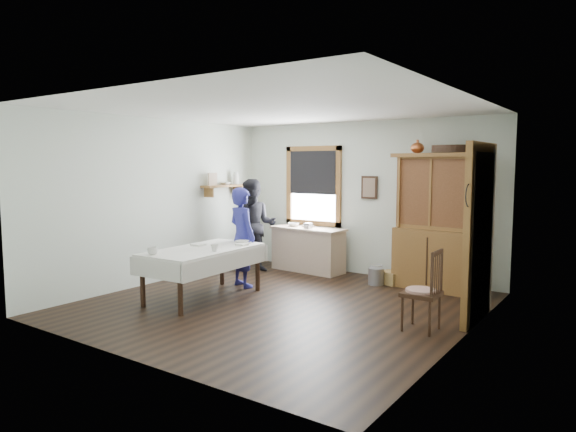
{
  "coord_description": "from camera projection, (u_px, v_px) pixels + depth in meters",
  "views": [
    {
      "loc": [
        4.09,
        -5.68,
        1.95
      ],
      "look_at": [
        -0.07,
        0.3,
        1.22
      ],
      "focal_mm": 32.0,
      "sensor_mm": 36.0,
      "label": 1
    }
  ],
  "objects": [
    {
      "name": "room",
      "position": [
        280.0,
        208.0,
        7.02
      ],
      "size": [
        5.01,
        5.01,
        2.7
      ],
      "color": "black",
      "rests_on": "ground"
    },
    {
      "name": "window",
      "position": [
        313.0,
        182.0,
        9.58
      ],
      "size": [
        1.18,
        0.07,
        1.48
      ],
      "color": "white",
      "rests_on": "room"
    },
    {
      "name": "doorway",
      "position": [
        481.0,
        228.0,
        6.34
      ],
      "size": [
        0.09,
        1.14,
        2.22
      ],
      "color": "#493D34",
      "rests_on": "room"
    },
    {
      "name": "wall_shelf",
      "position": [
        225.0,
        185.0,
        9.61
      ],
      "size": [
        0.24,
        1.0,
        0.44
      ],
      "color": "olive",
      "rests_on": "room"
    },
    {
      "name": "framed_picture",
      "position": [
        369.0,
        188.0,
        8.93
      ],
      "size": [
        0.3,
        0.04,
        0.4
      ],
      "primitive_type": "cube",
      "color": "#361E13",
      "rests_on": "room"
    },
    {
      "name": "rug_beater",
      "position": [
        469.0,
        185.0,
        5.84
      ],
      "size": [
        0.01,
        0.27,
        0.27
      ],
      "primitive_type": "torus",
      "rotation": [
        0.0,
        1.57,
        0.0
      ],
      "color": "black",
      "rests_on": "room"
    },
    {
      "name": "work_counter",
      "position": [
        308.0,
        249.0,
        9.39
      ],
      "size": [
        1.44,
        0.64,
        0.8
      ],
      "primitive_type": "cube",
      "rotation": [
        0.0,
        0.0,
        -0.08
      ],
      "color": "tan",
      "rests_on": "room"
    },
    {
      "name": "china_hutch",
      "position": [
        434.0,
        222.0,
        7.99
      ],
      "size": [
        1.28,
        0.67,
        2.12
      ],
      "primitive_type": "cube",
      "rotation": [
        0.0,
        0.0,
        -0.06
      ],
      "color": "olive",
      "rests_on": "room"
    },
    {
      "name": "dining_table",
      "position": [
        203.0,
        273.0,
        7.47
      ],
      "size": [
        1.05,
        1.88,
        0.74
      ],
      "primitive_type": "cube",
      "rotation": [
        0.0,
        0.0,
        0.04
      ],
      "color": "silver",
      "rests_on": "room"
    },
    {
      "name": "spindle_chair",
      "position": [
        421.0,
        290.0,
        6.01
      ],
      "size": [
        0.46,
        0.46,
        0.97
      ],
      "primitive_type": "cube",
      "rotation": [
        0.0,
        0.0,
        0.03
      ],
      "color": "#361E13",
      "rests_on": "room"
    },
    {
      "name": "pail",
      "position": [
        376.0,
        276.0,
        8.35
      ],
      "size": [
        0.33,
        0.33,
        0.27
      ],
      "primitive_type": "cube",
      "rotation": [
        0.0,
        0.0,
        0.36
      ],
      "color": "#97989F",
      "rests_on": "room"
    },
    {
      "name": "wicker_basket",
      "position": [
        391.0,
        278.0,
        8.38
      ],
      "size": [
        0.42,
        0.36,
        0.21
      ],
      "primitive_type": "cube",
      "rotation": [
        0.0,
        0.0,
        -0.38
      ],
      "color": "#9E8147",
      "rests_on": "room"
    },
    {
      "name": "woman_blue",
      "position": [
        242.0,
        241.0,
        8.17
      ],
      "size": [
        0.62,
        0.5,
        1.47
      ],
      "primitive_type": "imported",
      "rotation": [
        0.0,
        0.0,
        2.82
      ],
      "color": "navy",
      "rests_on": "room"
    },
    {
      "name": "figure_dark",
      "position": [
        254.0,
        229.0,
        9.35
      ],
      "size": [
        0.95,
        0.89,
        1.56
      ],
      "primitive_type": "imported",
      "rotation": [
        0.0,
        0.0,
        0.53
      ],
      "color": "black",
      "rests_on": "room"
    },
    {
      "name": "table_cup_a",
      "position": [
        153.0,
        251.0,
        6.9
      ],
      "size": [
        0.16,
        0.16,
        0.11
      ],
      "primitive_type": "imported",
      "rotation": [
        0.0,
        0.0,
        -0.23
      ],
      "color": "silver",
      "rests_on": "dining_table"
    },
    {
      "name": "table_cup_b",
      "position": [
        214.0,
        248.0,
        7.18
      ],
      "size": [
        0.14,
        0.14,
        0.1
      ],
      "primitive_type": "imported",
      "rotation": [
        0.0,
        0.0,
        0.43
      ],
      "color": "silver",
      "rests_on": "dining_table"
    },
    {
      "name": "table_bowl",
      "position": [
        242.0,
        242.0,
        7.87
      ],
      "size": [
        0.25,
        0.25,
        0.06
      ],
      "primitive_type": "imported",
      "rotation": [
        0.0,
        0.0,
        0.15
      ],
      "color": "silver",
      "rests_on": "dining_table"
    },
    {
      "name": "counter_book",
      "position": [
        302.0,
        226.0,
        9.49
      ],
      "size": [
        0.28,
        0.29,
        0.02
      ],
      "primitive_type": "imported",
      "rotation": [
        0.0,
        0.0,
        0.73
      ],
      "color": "#806855",
      "rests_on": "work_counter"
    },
    {
      "name": "counter_bowl",
      "position": [
        293.0,
        225.0,
        9.55
      ],
      "size": [
        0.24,
        0.24,
        0.07
      ],
      "primitive_type": "imported",
      "rotation": [
        0.0,
        0.0,
        -0.19
      ],
      "color": "silver",
      "rests_on": "work_counter"
    },
    {
      "name": "shelf_bowl",
      "position": [
        225.0,
        183.0,
        9.61
      ],
      "size": [
        0.22,
        0.22,
        0.05
      ],
      "primitive_type": "imported",
      "color": "silver",
      "rests_on": "wall_shelf"
    }
  ]
}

